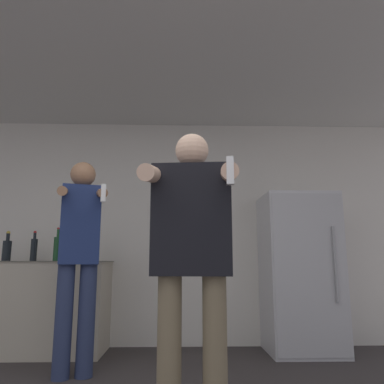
{
  "coord_description": "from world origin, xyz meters",
  "views": [
    {
      "loc": [
        0.41,
        -1.6,
        0.9
      ],
      "look_at": [
        0.47,
        0.52,
        1.3
      ],
      "focal_mm": 35.0,
      "sensor_mm": 36.0,
      "label": 1
    }
  ],
  "objects_px": {
    "person_man_side": "(79,252)",
    "person_woman_foreground": "(192,250)",
    "bottle_brown_liquor": "(94,250)",
    "bottle_dark_rum": "(34,249)",
    "bottle_short_whiskey": "(7,249)",
    "refrigerator": "(300,272)",
    "bottle_tall_gin": "(57,248)",
    "bottle_red_label": "(78,248)"
  },
  "relations": [
    {
      "from": "bottle_dark_rum",
      "to": "bottle_tall_gin",
      "type": "bearing_deg",
      "value": -0.0
    },
    {
      "from": "refrigerator",
      "to": "person_man_side",
      "type": "relative_size",
      "value": 0.91
    },
    {
      "from": "bottle_short_whiskey",
      "to": "person_man_side",
      "type": "bearing_deg",
      "value": -39.56
    },
    {
      "from": "bottle_dark_rum",
      "to": "bottle_short_whiskey",
      "type": "relative_size",
      "value": 1.01
    },
    {
      "from": "bottle_red_label",
      "to": "person_woman_foreground",
      "type": "bearing_deg",
      "value": -58.86
    },
    {
      "from": "bottle_dark_rum",
      "to": "person_woman_foreground",
      "type": "distance_m",
      "value": 2.48
    },
    {
      "from": "bottle_dark_rum",
      "to": "person_man_side",
      "type": "height_order",
      "value": "person_man_side"
    },
    {
      "from": "bottle_tall_gin",
      "to": "person_man_side",
      "type": "height_order",
      "value": "person_man_side"
    },
    {
      "from": "bottle_red_label",
      "to": "person_woman_foreground",
      "type": "distance_m",
      "value": 2.21
    },
    {
      "from": "bottle_tall_gin",
      "to": "bottle_dark_rum",
      "type": "relative_size",
      "value": 1.11
    },
    {
      "from": "bottle_tall_gin",
      "to": "bottle_brown_liquor",
      "type": "relative_size",
      "value": 1.18
    },
    {
      "from": "bottle_brown_liquor",
      "to": "bottle_red_label",
      "type": "xyz_separation_m",
      "value": [
        -0.17,
        0.0,
        0.02
      ]
    },
    {
      "from": "refrigerator",
      "to": "person_woman_foreground",
      "type": "height_order",
      "value": "person_woman_foreground"
    },
    {
      "from": "refrigerator",
      "to": "bottle_tall_gin",
      "type": "height_order",
      "value": "refrigerator"
    },
    {
      "from": "bottle_brown_liquor",
      "to": "bottle_dark_rum",
      "type": "bearing_deg",
      "value": 180.0
    },
    {
      "from": "bottle_short_whiskey",
      "to": "bottle_brown_liquor",
      "type": "distance_m",
      "value": 0.91
    },
    {
      "from": "bottle_brown_liquor",
      "to": "bottle_short_whiskey",
      "type": "bearing_deg",
      "value": 180.0
    },
    {
      "from": "bottle_brown_liquor",
      "to": "person_man_side",
      "type": "bearing_deg",
      "value": -86.09
    },
    {
      "from": "refrigerator",
      "to": "bottle_short_whiskey",
      "type": "bearing_deg",
      "value": 179.71
    },
    {
      "from": "bottle_tall_gin",
      "to": "bottle_red_label",
      "type": "bearing_deg",
      "value": 0.0
    },
    {
      "from": "person_man_side",
      "to": "person_woman_foreground",
      "type": "bearing_deg",
      "value": -50.0
    },
    {
      "from": "bottle_dark_rum",
      "to": "bottle_short_whiskey",
      "type": "bearing_deg",
      "value": -180.0
    },
    {
      "from": "person_woman_foreground",
      "to": "person_man_side",
      "type": "bearing_deg",
      "value": 130.0
    },
    {
      "from": "bottle_tall_gin",
      "to": "bottle_short_whiskey",
      "type": "height_order",
      "value": "bottle_tall_gin"
    },
    {
      "from": "bottle_tall_gin",
      "to": "person_woman_foreground",
      "type": "distance_m",
      "value": 2.33
    },
    {
      "from": "bottle_short_whiskey",
      "to": "bottle_brown_liquor",
      "type": "xyz_separation_m",
      "value": [
        0.91,
        0.0,
        -0.01
      ]
    },
    {
      "from": "person_woman_foreground",
      "to": "person_man_side",
      "type": "height_order",
      "value": "person_man_side"
    },
    {
      "from": "person_woman_foreground",
      "to": "person_man_side",
      "type": "xyz_separation_m",
      "value": [
        -0.92,
        1.1,
        0.02
      ]
    },
    {
      "from": "bottle_tall_gin",
      "to": "person_man_side",
      "type": "bearing_deg",
      "value": -60.94
    },
    {
      "from": "refrigerator",
      "to": "bottle_tall_gin",
      "type": "relative_size",
      "value": 4.61
    },
    {
      "from": "person_man_side",
      "to": "bottle_dark_rum",
      "type": "bearing_deg",
      "value": 130.69
    },
    {
      "from": "bottle_short_whiskey",
      "to": "bottle_brown_liquor",
      "type": "height_order",
      "value": "bottle_short_whiskey"
    },
    {
      "from": "bottle_short_whiskey",
      "to": "refrigerator",
      "type": "bearing_deg",
      "value": -0.29
    },
    {
      "from": "bottle_dark_rum",
      "to": "refrigerator",
      "type": "bearing_deg",
      "value": -0.31
    },
    {
      "from": "person_woman_foreground",
      "to": "person_man_side",
      "type": "distance_m",
      "value": 1.43
    },
    {
      "from": "bottle_red_label",
      "to": "person_man_side",
      "type": "distance_m",
      "value": 0.83
    },
    {
      "from": "bottle_brown_liquor",
      "to": "bottle_red_label",
      "type": "distance_m",
      "value": 0.17
    },
    {
      "from": "refrigerator",
      "to": "person_man_side",
      "type": "xyz_separation_m",
      "value": [
        -2.11,
        -0.78,
        0.18
      ]
    },
    {
      "from": "person_man_side",
      "to": "bottle_red_label",
      "type": "bearing_deg",
      "value": 105.61
    },
    {
      "from": "person_man_side",
      "to": "bottle_short_whiskey",
      "type": "bearing_deg",
      "value": 140.44
    },
    {
      "from": "bottle_tall_gin",
      "to": "bottle_short_whiskey",
      "type": "distance_m",
      "value": 0.52
    },
    {
      "from": "bottle_short_whiskey",
      "to": "person_man_side",
      "type": "relative_size",
      "value": 0.18
    }
  ]
}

